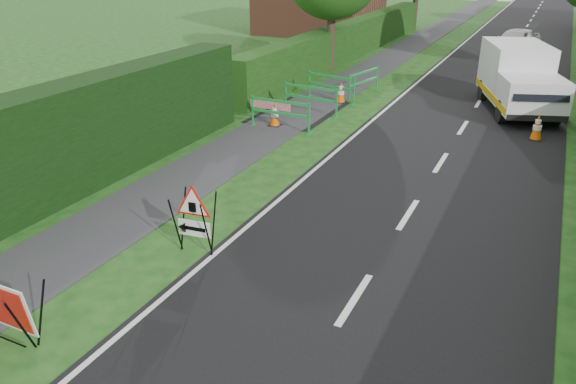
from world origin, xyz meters
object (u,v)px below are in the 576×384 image
(triangle_sign, at_px, (192,214))
(hatchback_car, at_px, (515,41))
(red_rect_sign, at_px, (1,306))
(works_van, at_px, (519,77))

(triangle_sign, relative_size, hatchback_car, 0.29)
(red_rect_sign, bearing_deg, works_van, 72.12)
(red_rect_sign, xyz_separation_m, hatchback_car, (4.48, 28.51, 0.12))
(triangle_sign, relative_size, works_van, 0.23)
(red_rect_sign, distance_m, hatchback_car, 28.86)
(hatchback_car, bearing_deg, works_van, -68.46)
(works_van, distance_m, hatchback_car, 11.98)
(red_rect_sign, relative_size, hatchback_car, 0.29)
(triangle_sign, xyz_separation_m, works_van, (4.50, 13.31, 0.36))
(red_rect_sign, xyz_separation_m, works_van, (5.56, 16.59, 0.62))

